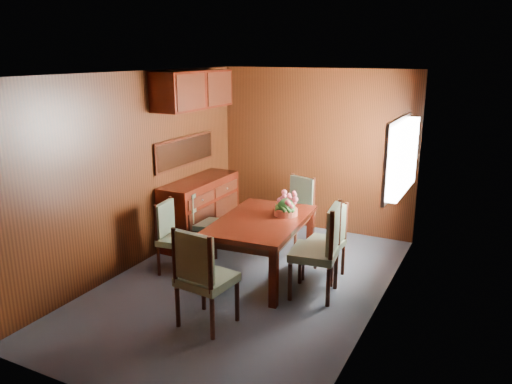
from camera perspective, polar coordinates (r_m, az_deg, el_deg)
The scene contains 11 objects.
ground at distance 5.91m, azimuth -1.28°, elevation -10.54°, with size 4.50×4.50×0.00m, color #3D4653.
room_shell at distance 5.73m, azimuth -0.74°, elevation 5.83°, with size 3.06×4.52×2.41m.
sideboard at distance 7.14m, azimuth -6.40°, elevation -2.06°, with size 0.48×1.40×0.90m, color black.
dining_table at distance 5.93m, azimuth 0.60°, elevation -4.02°, with size 1.08×1.60×0.71m.
chair_left_near at distance 6.16m, azimuth -9.50°, elevation -4.63°, with size 0.46×0.48×0.89m.
chair_left_far at distance 6.69m, azimuth -5.99°, elevation -3.02°, with size 0.45×0.47×0.86m.
chair_right_near at distance 5.47m, azimuth 7.54°, elevation -6.10°, with size 0.55×0.56×1.07m.
chair_right_far at distance 5.92m, azimuth 8.43°, elevation -5.27°, with size 0.44×0.45×0.92m.
chair_head at distance 4.85m, azimuth -6.24°, elevation -9.22°, with size 0.53×0.52×1.03m.
chair_foot at distance 7.08m, azimuth 4.72°, elevation -1.57°, with size 0.55×0.54×0.94m.
flower_centerpiece at distance 6.00m, azimuth 3.45°, elevation -1.34°, with size 0.30×0.30×0.30m.
Camera 1 is at (2.51, -4.67, 2.60)m, focal length 35.00 mm.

